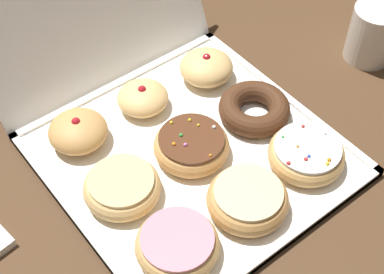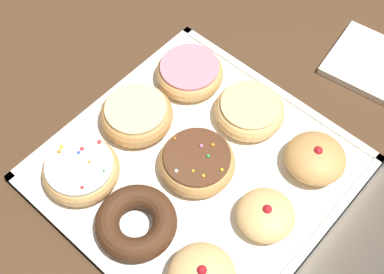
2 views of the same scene
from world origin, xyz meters
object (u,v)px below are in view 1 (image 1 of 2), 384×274
object	(u,v)px
sprinkle_donut_2	(306,154)
coffee_mug	(374,32)
pink_frosted_donut_0	(177,245)
chocolate_cake_ring_donut_5	(252,107)
sprinkle_donut_4	(194,144)
jelly_filled_donut_6	(78,131)
glazed_ring_donut_3	(120,185)
jelly_filled_donut_8	(206,67)
glazed_ring_donut_1	(249,198)
jelly_filled_donut_7	(141,99)
donut_box	(191,156)

from	to	relation	value
sprinkle_donut_2	coffee_mug	bearing A→B (deg)	21.65
pink_frosted_donut_0	chocolate_cake_ring_donut_5	bearing A→B (deg)	27.11
sprinkle_donut_4	jelly_filled_donut_6	xyz separation A→B (m)	(-0.12, 0.13, 0.00)
pink_frosted_donut_0	glazed_ring_donut_3	distance (m)	0.13
sprinkle_donut_4	chocolate_cake_ring_donut_5	world-z (taller)	sprinkle_donut_4
glazed_ring_donut_3	coffee_mug	world-z (taller)	coffee_mug
sprinkle_donut_4	jelly_filled_donut_8	xyz separation A→B (m)	(0.12, 0.12, 0.00)
pink_frosted_donut_0	chocolate_cake_ring_donut_5	size ratio (longest dim) A/B	0.98
sprinkle_donut_2	glazed_ring_donut_1	bearing A→B (deg)	-176.34
glazed_ring_donut_1	jelly_filled_donut_6	world-z (taller)	jelly_filled_donut_6
coffee_mug	jelly_filled_donut_7	bearing A→B (deg)	161.30
jelly_filled_donut_6	sprinkle_donut_4	bearing A→B (deg)	-45.89
sprinkle_donut_4	pink_frosted_donut_0	bearing A→B (deg)	-135.73
glazed_ring_donut_3	glazed_ring_donut_1	bearing A→B (deg)	-45.69
jelly_filled_donut_6	donut_box	bearing A→B (deg)	-46.62
jelly_filled_donut_6	jelly_filled_donut_7	xyz separation A→B (m)	(0.12, 0.00, -0.00)
coffee_mug	glazed_ring_donut_1	bearing A→B (deg)	-163.56
chocolate_cake_ring_donut_5	coffee_mug	xyz separation A→B (m)	(0.27, -0.01, 0.03)
glazed_ring_donut_1	sprinkle_donut_2	world-z (taller)	same
coffee_mug	chocolate_cake_ring_donut_5	bearing A→B (deg)	177.20
glazed_ring_donut_1	glazed_ring_donut_3	size ratio (longest dim) A/B	1.04
jelly_filled_donut_6	jelly_filled_donut_8	size ratio (longest dim) A/B	1.01
donut_box	chocolate_cake_ring_donut_5	distance (m)	0.13
sprinkle_donut_4	jelly_filled_donut_7	distance (m)	0.13
sprinkle_donut_2	glazed_ring_donut_3	xyz separation A→B (m)	(-0.25, 0.12, 0.00)
donut_box	jelly_filled_donut_8	distance (m)	0.17
sprinkle_donut_2	coffee_mug	distance (m)	0.30
glazed_ring_donut_3	jelly_filled_donut_7	distance (m)	0.17
chocolate_cake_ring_donut_5	glazed_ring_donut_3	bearing A→B (deg)	-179.89
donut_box	jelly_filled_donut_7	bearing A→B (deg)	91.55
sprinkle_donut_2	sprinkle_donut_4	size ratio (longest dim) A/B	1.00
donut_box	jelly_filled_donut_6	xyz separation A→B (m)	(-0.12, 0.13, 0.03)
jelly_filled_donut_6	coffee_mug	bearing A→B (deg)	-14.69
donut_box	jelly_filled_donut_7	xyz separation A→B (m)	(-0.00, 0.13, 0.02)
jelly_filled_donut_6	jelly_filled_donut_7	world-z (taller)	jelly_filled_donut_6
glazed_ring_donut_3	jelly_filled_donut_7	xyz separation A→B (m)	(0.12, 0.12, 0.00)
jelly_filled_donut_6	jelly_filled_donut_7	size ratio (longest dim) A/B	1.10
glazed_ring_donut_3	chocolate_cake_ring_donut_5	xyz separation A→B (m)	(0.25, 0.00, -0.00)
jelly_filled_donut_8	glazed_ring_donut_1	bearing A→B (deg)	-116.62
sprinkle_donut_4	jelly_filled_donut_8	bearing A→B (deg)	44.87
jelly_filled_donut_6	coffee_mug	distance (m)	0.54
donut_box	chocolate_cake_ring_donut_5	bearing A→B (deg)	1.95
glazed_ring_donut_1	coffee_mug	bearing A→B (deg)	16.44
sprinkle_donut_4	chocolate_cake_ring_donut_5	bearing A→B (deg)	2.70
pink_frosted_donut_0	jelly_filled_donut_8	world-z (taller)	jelly_filled_donut_8
donut_box	glazed_ring_donut_1	xyz separation A→B (m)	(0.00, -0.13, 0.03)
chocolate_cake_ring_donut_5	jelly_filled_donut_8	world-z (taller)	jelly_filled_donut_8
donut_box	glazed_ring_donut_3	bearing A→B (deg)	178.22
sprinkle_donut_2	jelly_filled_donut_7	distance (m)	0.28
chocolate_cake_ring_donut_5	donut_box	bearing A→B (deg)	-178.05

